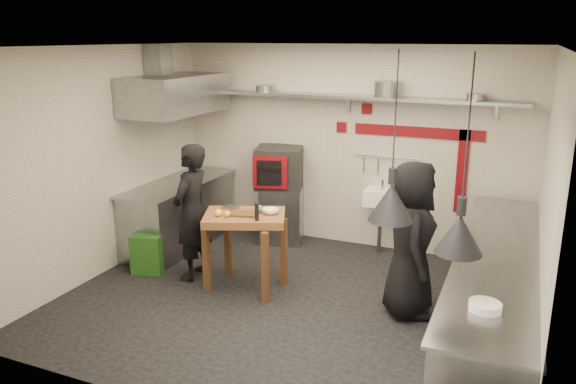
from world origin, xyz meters
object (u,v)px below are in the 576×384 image
at_px(oven_stand, 282,215).
at_px(green_bin, 150,252).
at_px(prep_table, 245,251).
at_px(chef_right, 411,240).
at_px(chef_left, 192,212).
at_px(combi_oven, 279,167).

relative_size(oven_stand, green_bin, 1.60).
height_order(oven_stand, prep_table, prep_table).
relative_size(oven_stand, chef_right, 0.48).
bearing_deg(green_bin, prep_table, 1.23).
bearing_deg(oven_stand, prep_table, -97.00).
xyz_separation_m(chef_left, chef_right, (2.63, 0.10, -0.00)).
height_order(combi_oven, green_bin, combi_oven).
bearing_deg(combi_oven, chef_right, -50.75).
distance_m(combi_oven, prep_table, 1.81).
height_order(green_bin, prep_table, prep_table).
relative_size(combi_oven, green_bin, 1.29).
height_order(chef_left, chef_right, chef_left).
bearing_deg(chef_left, oven_stand, 161.57).
xyz_separation_m(oven_stand, prep_table, (0.25, -1.62, 0.06)).
height_order(combi_oven, prep_table, combi_oven).
xyz_separation_m(prep_table, chef_left, (-0.74, 0.02, 0.38)).
bearing_deg(chef_left, green_bin, -86.61).
bearing_deg(combi_oven, oven_stand, -57.07).
relative_size(chef_left, chef_right, 1.00).
bearing_deg(oven_stand, chef_left, -122.70).
bearing_deg(prep_table, chef_right, -18.52).
bearing_deg(chef_left, chef_right, 90.77).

